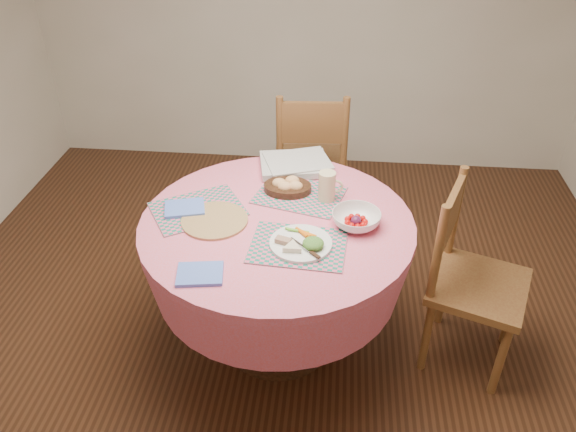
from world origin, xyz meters
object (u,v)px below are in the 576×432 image
at_px(chair_right, 469,276).
at_px(fruit_bowl, 356,220).
at_px(dinner_plate, 302,243).
at_px(dining_table, 277,255).
at_px(chair_back, 311,160).
at_px(bread_bowl, 288,186).
at_px(wicker_trivet, 215,220).
at_px(latte_mug, 327,186).

height_order(chair_right, fruit_bowl, chair_right).
bearing_deg(fruit_bowl, dinner_plate, -141.68).
distance_m(dining_table, fruit_bowl, 0.42).
bearing_deg(dinner_plate, chair_back, 91.57).
distance_m(chair_back, bread_bowl, 0.82).
bearing_deg(fruit_bowl, chair_right, 1.40).
xyz_separation_m(chair_back, wicker_trivet, (-0.37, -1.05, 0.24)).
xyz_separation_m(latte_mug, fruit_bowl, (0.14, -0.20, -0.04)).
relative_size(chair_right, fruit_bowl, 3.52).
relative_size(chair_back, fruit_bowl, 3.67).
xyz_separation_m(dining_table, fruit_bowl, (0.35, -0.00, 0.23)).
bearing_deg(fruit_bowl, latte_mug, 123.96).
bearing_deg(dinner_plate, wicker_trivet, 159.76).
relative_size(dining_table, latte_mug, 8.73).
bearing_deg(fruit_bowl, chair_back, 104.08).
bearing_deg(chair_right, wicker_trivet, 112.50).
bearing_deg(chair_back, latte_mug, 94.30).
bearing_deg(chair_right, chair_back, 58.81).
height_order(dining_table, wicker_trivet, wicker_trivet).
height_order(chair_back, dinner_plate, chair_back).
height_order(wicker_trivet, fruit_bowl, fruit_bowl).
height_order(chair_back, fruit_bowl, chair_back).
height_order(dining_table, dinner_plate, dinner_plate).
relative_size(dining_table, bread_bowl, 5.39).
distance_m(chair_back, latte_mug, 0.89).
xyz_separation_m(chair_back, fruit_bowl, (0.26, -1.02, 0.27)).
height_order(dining_table, latte_mug, latte_mug).
bearing_deg(dining_table, latte_mug, 42.51).
distance_m(chair_back, dinner_plate, 1.23).
distance_m(dinner_plate, bread_bowl, 0.44).
distance_m(dining_table, bread_bowl, 0.34).
xyz_separation_m(wicker_trivet, fruit_bowl, (0.63, 0.03, 0.03)).
height_order(bread_bowl, fruit_bowl, bread_bowl).
distance_m(dinner_plate, fruit_bowl, 0.29).
bearing_deg(bread_bowl, latte_mug, -15.27).
height_order(dinner_plate, latte_mug, latte_mug).
relative_size(dining_table, fruit_bowl, 4.61).
bearing_deg(dining_table, chair_right, 0.64).
bearing_deg(chair_back, dinner_plate, 87.50).
distance_m(wicker_trivet, dinner_plate, 0.43).
height_order(dinner_plate, bread_bowl, bread_bowl).
relative_size(bread_bowl, latte_mug, 1.62).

